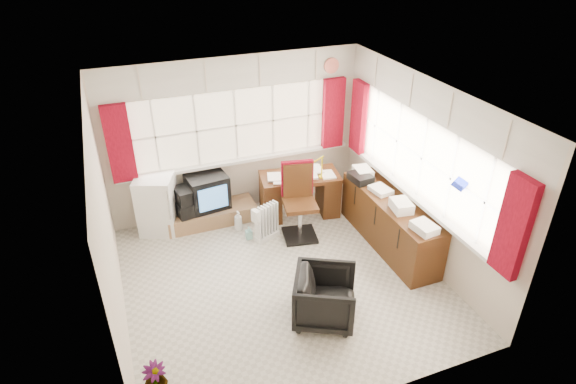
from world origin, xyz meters
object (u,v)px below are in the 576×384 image
Objects in this scene: desk at (300,192)px; desk_lamp at (322,162)px; office_chair at (325,297)px; tv_bench at (211,215)px; mini_fridge at (157,204)px; radiator at (267,225)px; credenza at (389,222)px; crt_tv at (207,190)px; task_chair at (298,197)px.

desk_lamp is (0.28, -0.19, 0.57)m from desk.
desk is 1.83× the size of office_chair.
mini_fridge reaches higher than tv_bench.
office_chair is 1.25× the size of radiator.
tv_bench is at bearing 168.51° from desk.
office_chair is at bearing -145.36° from credenza.
tv_bench is (-1.39, 0.28, -0.27)m from desk.
tv_bench is at bearing -83.59° from crt_tv.
office_chair is 0.51× the size of tv_bench.
radiator is 0.41× the size of tv_bench.
mini_fridge is (-0.78, 0.08, 0.33)m from tv_bench.
credenza is (1.50, 1.04, 0.07)m from office_chair.
crt_tv is (-0.69, 0.84, 0.29)m from radiator.
mini_fridge is (-3.06, 1.60, 0.06)m from credenza.
radiator is (-1.00, -0.27, -0.74)m from desk_lamp.
desk is 1.52m from credenza.
credenza is at bearing -27.41° from office_chair.
office_chair is at bearing -73.07° from tv_bench.
task_chair is 1.48m from tv_bench.
crt_tv reaches higher than desk.
desk_lamp is 1.93m from tv_bench.
crt_tv is 0.72× the size of mini_fridge.
radiator is at bearing -50.62° from crt_tv.
radiator is at bearing -147.28° from desk.
office_chair is (-0.61, -2.27, -0.07)m from desk.
desk_lamp is at bearing -15.66° from tv_bench.
credenza is at bearing -34.47° from task_chair.
task_chair is 1.36m from credenza.
crt_tv is 0.77m from mini_fridge.
desk is 2.20m from mini_fridge.
task_chair is 1.86m from office_chair.
task_chair reaches higher than desk.
credenza is at bearing -60.06° from desk_lamp.
radiator is 0.29× the size of credenza.
radiator is at bearing 177.84° from task_chair.
tv_bench is (-2.28, 1.52, -0.27)m from credenza.
desk_lamp reaches higher than office_chair.
desk is 2.36m from office_chair.
desk is at bearing 65.50° from task_chair.
tv_bench is (-1.67, 0.47, -0.84)m from desk_lamp.
tv_bench is at bearing 132.33° from radiator.
mini_fridge is (-2.17, 0.36, 0.06)m from desk.
task_chair is 0.83× the size of tv_bench.
mini_fridge is at bearing 150.51° from radiator.
desk_lamp reaches higher than mini_fridge.
credenza is at bearing -27.63° from mini_fridge.
radiator is at bearing 31.19° from office_chair.
radiator is (-0.50, 0.02, -0.38)m from task_chair.
radiator is 1.68m from mini_fridge.
desk is at bearing 146.68° from desk_lamp.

